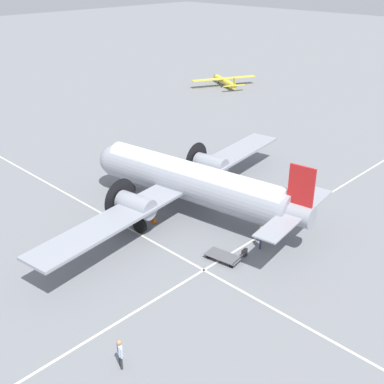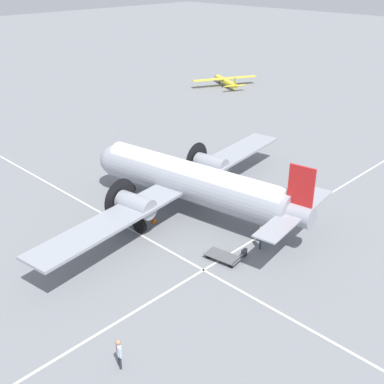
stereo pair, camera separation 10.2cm
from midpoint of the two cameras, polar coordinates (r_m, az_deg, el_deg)
ground_plane at (r=37.22m, az=0.08°, el=-2.42°), size 300.00×300.00×0.00m
apron_line_eastwest at (r=33.89m, az=7.27°, el=-5.71°), size 120.00×0.16×0.01m
apron_line_northsouth at (r=34.30m, az=-5.79°, el=-5.21°), size 0.16×120.00×0.01m
airliner_main at (r=36.31m, az=-0.48°, el=1.38°), size 27.48×19.00×6.00m
crew_foreground at (r=24.03m, az=-8.55°, el=-18.10°), size 0.31×0.55×1.69m
passenger_boarding at (r=32.56m, az=8.24°, el=-5.07°), size 0.49×0.37×1.68m
suitcase_near_door at (r=31.95m, az=6.29°, el=-7.19°), size 0.46×0.16×0.60m
baggage_cart at (r=31.49m, az=3.80°, el=-7.62°), size 1.50×2.46×0.56m
light_aircraft_taxiing at (r=76.26m, az=4.00°, el=13.01°), size 9.80×7.65×2.00m
traffic_cone at (r=35.84m, az=-4.45°, el=-3.24°), size 0.40×0.40×0.52m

